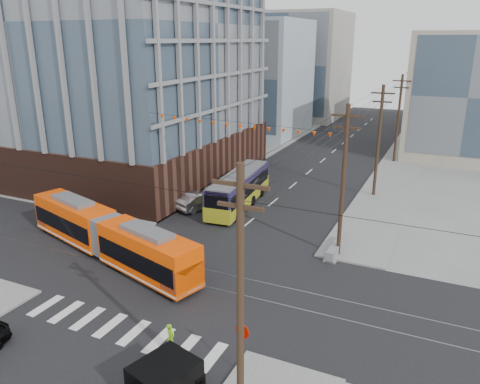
% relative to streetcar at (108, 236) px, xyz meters
% --- Properties ---
extents(ground, '(160.00, 160.00, 0.00)m').
position_rel_streetcar_xyz_m(ground, '(6.44, -3.83, -1.66)').
color(ground, slate).
extents(office_building, '(30.00, 25.00, 28.60)m').
position_rel_streetcar_xyz_m(office_building, '(-15.56, 19.17, 12.64)').
color(office_building, '#381E16').
rests_on(office_building, ground).
extents(bg_bldg_nw_near, '(18.00, 16.00, 18.00)m').
position_rel_streetcar_xyz_m(bg_bldg_nw_near, '(-10.56, 48.17, 7.34)').
color(bg_bldg_nw_near, '#8C99A5').
rests_on(bg_bldg_nw_near, ground).
extents(bg_bldg_ne_near, '(14.00, 14.00, 16.00)m').
position_rel_streetcar_xyz_m(bg_bldg_ne_near, '(22.44, 44.17, 6.34)').
color(bg_bldg_ne_near, gray).
rests_on(bg_bldg_ne_near, ground).
extents(bg_bldg_nw_far, '(16.00, 18.00, 20.00)m').
position_rel_streetcar_xyz_m(bg_bldg_nw_far, '(-7.56, 68.17, 8.34)').
color(bg_bldg_nw_far, gray).
rests_on(bg_bldg_nw_far, ground).
extents(bg_bldg_ne_far, '(16.00, 16.00, 14.00)m').
position_rel_streetcar_xyz_m(bg_bldg_ne_far, '(24.44, 64.17, 5.34)').
color(bg_bldg_ne_far, '#8C99A5').
rests_on(bg_bldg_ne_far, ground).
extents(utility_pole_near, '(0.30, 0.30, 11.00)m').
position_rel_streetcar_xyz_m(utility_pole_near, '(14.94, -9.83, 3.84)').
color(utility_pole_near, black).
rests_on(utility_pole_near, ground).
extents(utility_pole_far, '(0.30, 0.30, 11.00)m').
position_rel_streetcar_xyz_m(utility_pole_far, '(14.94, 52.17, 3.84)').
color(utility_pole_far, black).
rests_on(utility_pole_far, ground).
extents(streetcar, '(17.23, 7.34, 3.33)m').
position_rel_streetcar_xyz_m(streetcar, '(0.00, 0.00, 0.00)').
color(streetcar, '#FE4602').
rests_on(streetcar, ground).
extents(city_bus, '(3.48, 11.53, 3.22)m').
position_rel_streetcar_xyz_m(city_bus, '(3.84, 13.93, -0.06)').
color(city_bus, '#241D43').
rests_on(city_bus, ground).
extents(parked_car_silver, '(3.35, 5.13, 1.60)m').
position_rel_streetcar_xyz_m(parked_car_silver, '(0.92, 11.70, -0.87)').
color(parked_car_silver, '#AAAFB6').
rests_on(parked_car_silver, ground).
extents(parked_car_white, '(3.15, 5.49, 1.50)m').
position_rel_streetcar_xyz_m(parked_car_white, '(0.91, 14.24, -0.91)').
color(parked_car_white, silver).
rests_on(parked_car_white, ground).
extents(parked_car_grey, '(4.22, 5.57, 1.40)m').
position_rel_streetcar_xyz_m(parked_car_grey, '(0.71, 18.05, -0.96)').
color(parked_car_grey, '#525252').
rests_on(parked_car_grey, ground).
extents(pedestrian, '(0.50, 0.64, 1.53)m').
position_rel_streetcar_xyz_m(pedestrian, '(9.88, -7.25, -0.90)').
color(pedestrian, '#8BF216').
rests_on(pedestrian, ground).
extents(stop_sign, '(0.94, 0.94, 2.57)m').
position_rel_streetcar_xyz_m(stop_sign, '(13.89, -7.33, -0.38)').
color(stop_sign, '#B00C00').
rests_on(stop_sign, ground).
extents(jersey_barrier, '(1.03, 3.94, 0.78)m').
position_rel_streetcar_xyz_m(jersey_barrier, '(14.74, 7.60, -1.27)').
color(jersey_barrier, gray).
rests_on(jersey_barrier, ground).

